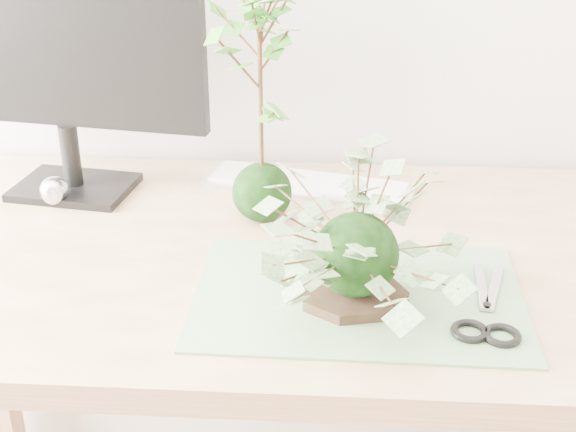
% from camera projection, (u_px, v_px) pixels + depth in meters
% --- Properties ---
extents(desk, '(1.60, 0.70, 0.74)m').
position_uv_depth(desk, '(340.00, 299.00, 1.26)').
color(desk, tan).
rests_on(desk, ground_plane).
extents(cutting_mat, '(0.46, 0.31, 0.00)m').
position_uv_depth(cutting_mat, '(358.00, 296.00, 1.10)').
color(cutting_mat, '#668E60').
rests_on(cutting_mat, desk).
extents(stone_dish, '(0.18, 0.18, 0.01)m').
position_uv_depth(stone_dish, '(354.00, 297.00, 1.08)').
color(stone_dish, black).
rests_on(stone_dish, cutting_mat).
extents(ivy_kokedama, '(0.42, 0.42, 0.23)m').
position_uv_depth(ivy_kokedama, '(357.00, 218.00, 1.03)').
color(ivy_kokedama, black).
rests_on(ivy_kokedama, stone_dish).
extents(maple_kokedama, '(0.22, 0.22, 0.41)m').
position_uv_depth(maple_kokedama, '(260.00, 48.00, 1.20)').
color(maple_kokedama, black).
rests_on(maple_kokedama, desk).
extents(keyboard, '(0.39, 0.20, 0.01)m').
position_uv_depth(keyboard, '(308.00, 184.00, 1.43)').
color(keyboard, silver).
rests_on(keyboard, desk).
extents(monitor, '(0.50, 0.17, 0.44)m').
position_uv_depth(monitor, '(59.00, 48.00, 1.32)').
color(monitor, black).
rests_on(monitor, desk).
extents(foil_ball, '(0.05, 0.05, 0.05)m').
position_uv_depth(foil_ball, '(54.00, 191.00, 1.36)').
color(foil_ball, silver).
rests_on(foil_ball, desk).
extents(scissors, '(0.10, 0.20, 0.01)m').
position_uv_depth(scissors, '(490.00, 322.00, 1.03)').
color(scissors, '#9E9E9F').
rests_on(scissors, cutting_mat).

